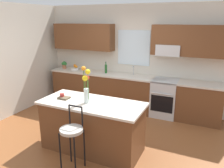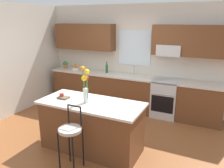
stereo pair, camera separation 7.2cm
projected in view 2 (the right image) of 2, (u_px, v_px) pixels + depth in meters
name	position (u px, v px, depth m)	size (l,w,h in m)	color
ground_plane	(99.00, 138.00, 4.56)	(14.00, 14.00, 0.00)	brown
wall_left	(12.00, 60.00, 5.50)	(0.12, 4.60, 2.70)	beige
back_wall_assembly	(135.00, 51.00, 5.84)	(5.60, 0.50, 2.70)	beige
counter_run	(129.00, 92.00, 5.90)	(4.56, 0.64, 0.92)	brown
sink_faucet	(134.00, 69.00, 5.83)	(0.02, 0.13, 0.23)	#B7BABC
oven_range	(165.00, 98.00, 5.48)	(0.60, 0.64, 0.92)	#B7BABC
kitchen_island	(91.00, 126.00, 4.05)	(1.86, 0.83, 0.92)	brown
bar_stool_near	(70.00, 132.00, 3.46)	(0.36, 0.36, 1.04)	black
flower_vase	(85.00, 85.00, 3.81)	(0.17, 0.15, 0.65)	silver
mug_ceramic	(62.00, 96.00, 4.13)	(0.08, 0.08, 0.09)	#A52D28
cookbook	(63.00, 98.00, 4.11)	(0.20, 0.15, 0.03)	brown
fruit_bowl_oranges	(76.00, 68.00, 6.45)	(0.24, 0.24, 0.16)	silver
bottle_olive_oil	(107.00, 69.00, 6.01)	(0.06, 0.06, 0.31)	#1E5923
potted_plant_small	(65.00, 64.00, 6.58)	(0.18, 0.12, 0.22)	#9E5B3D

